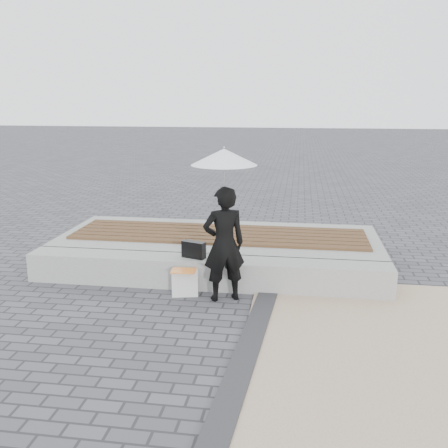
{
  "coord_description": "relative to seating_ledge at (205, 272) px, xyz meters",
  "views": [
    {
      "loc": [
        1.23,
        -4.89,
        2.53
      ],
      "look_at": [
        0.33,
        1.16,
        1.0
      ],
      "focal_mm": 40.7,
      "sensor_mm": 36.0,
      "label": 1
    }
  ],
  "objects": [
    {
      "name": "magazine",
      "position": [
        -0.2,
        -0.44,
        0.16
      ],
      "size": [
        0.33,
        0.25,
        0.01
      ],
      "primitive_type": "cube",
      "rotation": [
        0.0,
        0.0,
        0.07
      ],
      "color": "red",
      "rests_on": "canvas_tote"
    },
    {
      "name": "timber_platform",
      "position": [
        0.0,
        1.2,
        0.0
      ],
      "size": [
        5.0,
        2.0,
        0.4
      ],
      "primitive_type": "cube",
      "color": "#979692",
      "rests_on": "ground"
    },
    {
      "name": "ground",
      "position": [
        0.0,
        -1.6,
        -0.2
      ],
      "size": [
        80.0,
        80.0,
        0.0
      ],
      "primitive_type": "plane",
      "color": "#4E4F53",
      "rests_on": "ground"
    },
    {
      "name": "woman",
      "position": [
        0.33,
        -0.44,
        0.54
      ],
      "size": [
        0.63,
        0.54,
        1.48
      ],
      "primitive_type": "imported",
      "rotation": [
        0.0,
        0.0,
        3.54
      ],
      "color": "black",
      "rests_on": "ground"
    },
    {
      "name": "seating_ledge",
      "position": [
        0.0,
        0.0,
        0.0
      ],
      "size": [
        5.0,
        0.45,
        0.4
      ],
      "primitive_type": "cube",
      "color": "#AAAAA4",
      "rests_on": "ground"
    },
    {
      "name": "edging_band",
      "position": [
        0.75,
        -2.1,
        -0.18
      ],
      "size": [
        0.61,
        5.2,
        0.04
      ],
      "primitive_type": "cube",
      "rotation": [
        0.0,
        0.0,
        -0.07
      ],
      "color": "#303032",
      "rests_on": "ground"
    },
    {
      "name": "parasol",
      "position": [
        0.33,
        -0.44,
        1.63
      ],
      "size": [
        0.81,
        0.81,
        1.03
      ],
      "rotation": [
        0.0,
        0.0,
        0.19
      ],
      "color": "#ADAEB2",
      "rests_on": "ground"
    },
    {
      "name": "handbag",
      "position": [
        -0.16,
        -0.0,
        0.32
      ],
      "size": [
        0.35,
        0.22,
        0.23
      ],
      "primitive_type": "cube",
      "rotation": [
        0.0,
        0.0,
        -0.33
      ],
      "color": "black",
      "rests_on": "seating_ledge"
    },
    {
      "name": "canvas_tote",
      "position": [
        -0.2,
        -0.39,
        -0.02
      ],
      "size": [
        0.36,
        0.21,
        0.36
      ],
      "primitive_type": "cube",
      "rotation": [
        0.0,
        0.0,
        0.22
      ],
      "color": "silver",
      "rests_on": "ground"
    },
    {
      "name": "timber_decking",
      "position": [
        0.0,
        1.2,
        0.22
      ],
      "size": [
        4.6,
        1.2,
        0.04
      ],
      "primitive_type": null,
      "color": "brown",
      "rests_on": "timber_platform"
    }
  ]
}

